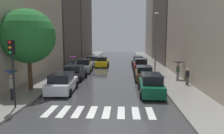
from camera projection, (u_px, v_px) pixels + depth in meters
ground_plane at (114, 66)px, 34.74m from camera, size 28.00×72.00×0.04m
sidewalk_left at (76, 65)px, 35.08m from camera, size 3.00×72.00×0.15m
sidewalk_right at (154, 66)px, 34.38m from camera, size 3.00×72.00×0.15m
crosswalk_stripes at (99, 112)px, 13.06m from camera, size 6.75×2.20×0.01m
building_left_near at (6, 33)px, 22.29m from camera, size 6.00×21.03×10.22m
building_left_mid at (57, 2)px, 39.34m from camera, size 6.00×13.13×22.72m
building_left_far at (76, 17)px, 54.69m from camera, size 6.00×15.76×20.22m
building_right_near at (220, 23)px, 20.84m from camera, size 6.00×21.41×12.15m
building_right_far at (160, 17)px, 54.52m from camera, size 6.00×14.57×20.34m
parked_car_left_nearest at (62, 83)px, 17.88m from camera, size 2.30×4.52×1.66m
parked_car_left_second at (75, 73)px, 23.29m from camera, size 2.29×4.14×1.59m
parked_car_left_third at (84, 66)px, 28.60m from camera, size 2.17×4.50×1.77m
parked_car_left_fourth at (92, 61)px, 34.87m from camera, size 2.18×4.06×1.63m
parked_car_right_nearest at (151, 85)px, 17.14m from camera, size 2.08×4.79×1.71m
parked_car_right_second at (144, 74)px, 22.93m from camera, size 2.03×4.14×1.58m
parked_car_right_third at (141, 65)px, 28.98m from camera, size 2.05×4.77×1.82m
parked_car_right_fourth at (138, 61)px, 35.15m from camera, size 2.02×4.74×1.64m
taxi_midroad at (102, 62)px, 34.15m from camera, size 2.12×4.56×1.81m
pedestrian_foreground at (12, 80)px, 14.94m from camera, size 0.92×0.92×2.11m
pedestrian_near_tree at (187, 76)px, 19.97m from camera, size 0.36×0.36×1.57m
pedestrian_by_kerb at (178, 66)px, 22.72m from camera, size 1.20×1.20×1.91m
pedestrian_far_side at (73, 61)px, 28.73m from camera, size 0.92×0.92×1.92m
street_tree_left at (28, 36)px, 17.56m from camera, size 4.54×4.54×6.85m
traffic_light_left_corner at (12, 59)px, 13.04m from camera, size 0.30×0.42×4.30m
lamp_post_right at (156, 39)px, 26.55m from camera, size 0.60×0.28×7.62m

